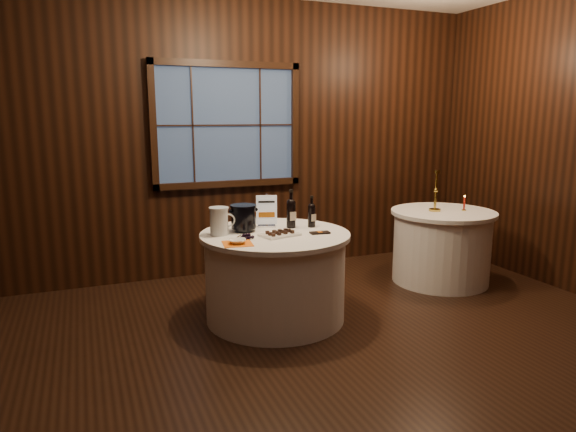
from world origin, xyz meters
name	(u,v)px	position (x,y,z in m)	size (l,w,h in m)	color
ground	(325,369)	(0.00, 0.00, 0.00)	(6.00, 6.00, 0.00)	black
back_wall	(227,135)	(0.00, 2.48, 1.54)	(6.00, 0.10, 3.00)	black
main_table	(275,276)	(0.00, 1.00, 0.39)	(1.28, 1.28, 0.77)	white
side_table	(441,246)	(2.00, 1.30, 0.39)	(1.08, 1.08, 0.77)	white
sign_stand	(267,216)	(0.01, 1.24, 0.87)	(0.18, 0.13, 0.30)	silver
port_bottle_left	(291,211)	(0.20, 1.14, 0.92)	(0.08, 0.09, 0.34)	black
port_bottle_right	(312,214)	(0.38, 1.09, 0.89)	(0.07, 0.07, 0.28)	black
ice_bucket	(244,217)	(-0.23, 1.15, 0.89)	(0.23, 0.23, 0.23)	black
chocolate_plate	(280,234)	(0.00, 0.88, 0.79)	(0.35, 0.27, 0.04)	white
chocolate_box	(320,233)	(0.34, 0.83, 0.78)	(0.17, 0.08, 0.01)	black
grape_bunch	(247,237)	(-0.30, 0.86, 0.79)	(0.18, 0.07, 0.04)	black
glass_pitcher	(219,221)	(-0.46, 1.10, 0.89)	(0.22, 0.16, 0.23)	silver
orange_napkin	(238,244)	(-0.41, 0.75, 0.77)	(0.23, 0.23, 0.00)	orange
cracker_bowl	(237,241)	(-0.41, 0.75, 0.79)	(0.13, 0.13, 0.03)	white
brass_candlestick	(435,196)	(1.91, 1.32, 0.93)	(0.12, 0.12, 0.43)	gold
red_candle	(464,205)	(2.20, 1.23, 0.84)	(0.04, 0.04, 0.16)	gold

